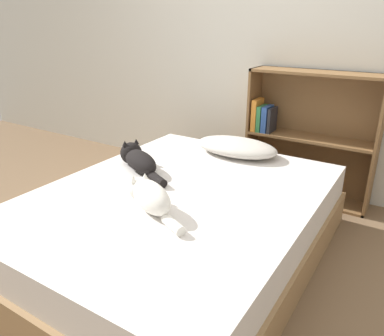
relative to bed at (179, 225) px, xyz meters
name	(u,v)px	position (x,y,z in m)	size (l,w,h in m)	color
ground_plane	(179,254)	(0.00, 0.00, -0.21)	(8.00, 8.00, 0.00)	brown
wall_back	(277,32)	(0.00, 1.39, 1.04)	(8.00, 0.06, 2.50)	silver
bed	(179,225)	(0.00, 0.00, 0.00)	(1.50, 1.93, 0.42)	#99754C
pillow	(236,147)	(-0.01, 0.76, 0.27)	(0.61, 0.35, 0.12)	beige
cat_light	(150,196)	(-0.01, -0.25, 0.29)	(0.46, 0.28, 0.16)	white
cat_dark	(138,159)	(-0.43, 0.16, 0.28)	(0.52, 0.32, 0.17)	black
bookshelf	(307,134)	(0.36, 1.26, 0.30)	(0.97, 0.26, 1.00)	brown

